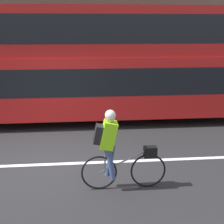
# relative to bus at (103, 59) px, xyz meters

# --- Properties ---
(ground_plane) EXTENTS (80.00, 80.00, 0.00)m
(ground_plane) POSITION_rel_bus_xyz_m (-1.44, -3.46, -2.13)
(ground_plane) COLOR #232326
(road_center_line) EXTENTS (50.00, 0.14, 0.01)m
(road_center_line) POSITION_rel_bus_xyz_m (-1.44, -3.63, -2.13)
(road_center_line) COLOR silver
(road_center_line) RESTS_ON ground_plane
(sidewalk_curb) EXTENTS (60.00, 1.87, 0.10)m
(sidewalk_curb) POSITION_rel_bus_xyz_m (-1.44, 2.45, -2.08)
(sidewalk_curb) COLOR #A8A399
(sidewalk_curb) RESTS_ON ground_plane
(building_facade) EXTENTS (60.00, 0.30, 6.62)m
(building_facade) POSITION_rel_bus_xyz_m (-1.44, 3.53, 1.18)
(building_facade) COLOR brown
(building_facade) RESTS_ON ground_plane
(bus) EXTENTS (10.05, 2.45, 3.84)m
(bus) POSITION_rel_bus_xyz_m (0.00, 0.00, 0.00)
(bus) COLOR black
(bus) RESTS_ON ground_plane
(cyclist_on_bike) EXTENTS (1.74, 0.32, 1.68)m
(cyclist_on_bike) POSITION_rel_bus_xyz_m (-0.09, -4.92, -1.24)
(cyclist_on_bike) COLOR black
(cyclist_on_bike) RESTS_ON ground_plane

